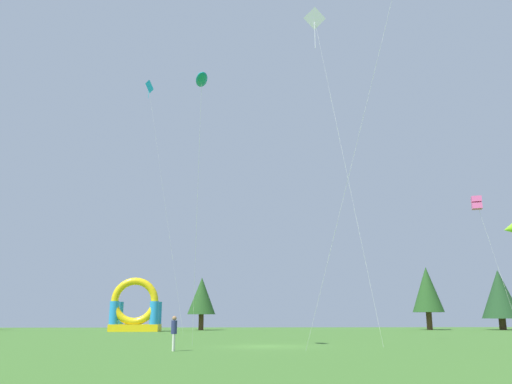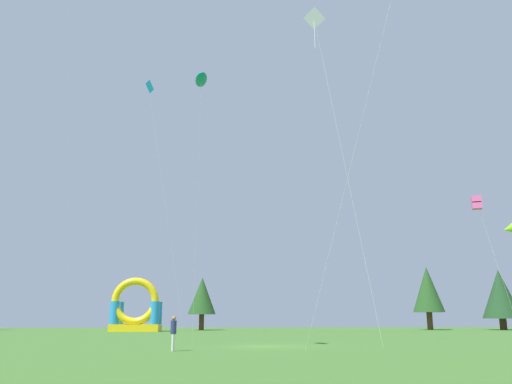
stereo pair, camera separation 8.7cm
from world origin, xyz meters
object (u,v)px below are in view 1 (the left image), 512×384
kite_white_diamond (315,22)px  kite_teal_parafoil (202,80)px  kite_cyan_diamond (148,89)px  kite_pink_box (477,203)px  person_far_side (174,330)px  inflatable_yellow_castle (135,312)px

kite_white_diamond → kite_teal_parafoil: bearing=-148.5°
kite_white_diamond → kite_teal_parafoil: 11.84m
kite_teal_parafoil → kite_cyan_diamond: 29.12m
kite_pink_box → person_far_side: kite_pink_box is taller
kite_teal_parafoil → inflatable_yellow_castle: bearing=104.4°
kite_white_diamond → kite_teal_parafoil: (-8.03, -4.91, -7.19)m
kite_white_diamond → kite_pink_box: 19.70m
kite_teal_parafoil → kite_pink_box: bearing=26.6°
kite_white_diamond → kite_cyan_diamond: kite_cyan_diamond is taller
kite_white_diamond → inflatable_yellow_castle: (-17.61, 32.53, -20.93)m
kite_white_diamond → kite_cyan_diamond: 26.41m
kite_cyan_diamond → inflatable_yellow_castle: bearing=100.5°
kite_cyan_diamond → person_far_side: 38.03m
kite_white_diamond → person_far_side: bearing=-145.9°
kite_cyan_diamond → person_far_side: (6.41, -27.22, -25.78)m
kite_white_diamond → inflatable_yellow_castle: size_ratio=3.69×
kite_teal_parafoil → inflatable_yellow_castle: size_ratio=2.52×
person_far_side → inflatable_yellow_castle: 39.62m
kite_cyan_diamond → inflatable_yellow_castle: size_ratio=4.26×
kite_white_diamond → kite_pink_box: kite_white_diamond is taller
kite_teal_parafoil → kite_cyan_diamond: size_ratio=0.59×
kite_white_diamond → kite_teal_parafoil: kite_white_diamond is taller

